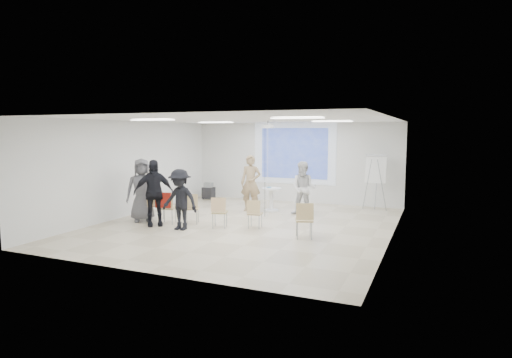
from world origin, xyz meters
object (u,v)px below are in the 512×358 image
at_px(av_cart, 209,191).
at_px(chair_right_far, 304,218).
at_px(audience_outer, 142,186).
at_px(pedestal_table, 271,198).
at_px(player_left, 251,179).
at_px(player_right, 304,186).
at_px(chair_left_inner, 191,206).
at_px(chair_left_mid, 167,206).
at_px(chair_far_left, 156,203).
at_px(laptop, 192,207).
at_px(flipchart_easel, 376,169).
at_px(chair_right_inner, 254,212).
at_px(chair_center, 219,210).
at_px(audience_left, 153,188).
at_px(audience_mid, 180,196).

bearing_deg(av_cart, chair_right_far, -42.99).
bearing_deg(audience_outer, pedestal_table, 8.02).
bearing_deg(pedestal_table, player_left, -161.27).
xyz_separation_m(player_right, chair_left_inner, (-2.61, -2.56, -0.43)).
height_order(pedestal_table, player_left, player_left).
xyz_separation_m(pedestal_table, chair_left_mid, (-2.05, -3.07, 0.09)).
height_order(player_left, chair_far_left, player_left).
distance_m(player_left, chair_left_mid, 3.21).
distance_m(chair_left_mid, laptop, 0.71).
distance_m(chair_right_far, flipchart_easel, 4.91).
bearing_deg(flipchart_easel, player_right, -132.92).
bearing_deg(chair_right_inner, chair_far_left, 176.17).
xyz_separation_m(pedestal_table, chair_right_inner, (0.50, -2.60, 0.02)).
height_order(chair_right_inner, audience_outer, audience_outer).
xyz_separation_m(player_right, chair_left_mid, (-3.24, -2.85, -0.41)).
relative_size(laptop, av_cart, 0.49).
distance_m(pedestal_table, chair_left_mid, 3.69).
bearing_deg(av_cart, chair_left_inner, -68.70).
height_order(chair_left_inner, flipchart_easel, flipchart_easel).
bearing_deg(player_left, laptop, -117.60).
bearing_deg(chair_center, audience_left, 175.98).
bearing_deg(chair_center, av_cart, 105.28).
bearing_deg(flipchart_easel, chair_right_inner, -117.36).
height_order(audience_outer, flipchart_easel, audience_outer).
relative_size(chair_right_inner, audience_outer, 0.38).
height_order(player_left, chair_right_inner, player_left).
bearing_deg(chair_right_far, pedestal_table, 101.93).
height_order(chair_left_inner, audience_mid, audience_mid).
height_order(chair_far_left, chair_left_inner, chair_far_left).
bearing_deg(av_cart, chair_far_left, -83.57).
height_order(chair_far_left, chair_right_inner, chair_far_left).
distance_m(chair_far_left, flipchart_easel, 7.30).
bearing_deg(chair_right_inner, chair_left_mid, -178.04).
xyz_separation_m(pedestal_table, player_right, (1.19, -0.23, 0.50)).
relative_size(player_left, player_right, 1.12).
distance_m(pedestal_table, chair_far_left, 3.87).
distance_m(player_right, audience_outer, 5.00).
xyz_separation_m(chair_left_inner, chair_right_inner, (1.91, 0.18, -0.05)).
xyz_separation_m(chair_far_left, laptop, (1.16, 0.16, -0.08)).
height_order(pedestal_table, chair_far_left, chair_far_left).
bearing_deg(chair_right_far, chair_left_mid, 157.02).
relative_size(audience_left, audience_outer, 1.03).
height_order(chair_far_left, chair_center, chair_far_left).
bearing_deg(audience_outer, chair_left_mid, -41.41).
relative_size(chair_left_inner, audience_mid, 0.47).
bearing_deg(audience_mid, pedestal_table, 72.70).
relative_size(audience_left, flipchart_easel, 1.14).
distance_m(chair_far_left, chair_right_inner, 3.11).
bearing_deg(pedestal_table, chair_left_inner, -116.96).
xyz_separation_m(audience_outer, flipchart_easel, (6.14, 4.53, 0.35)).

